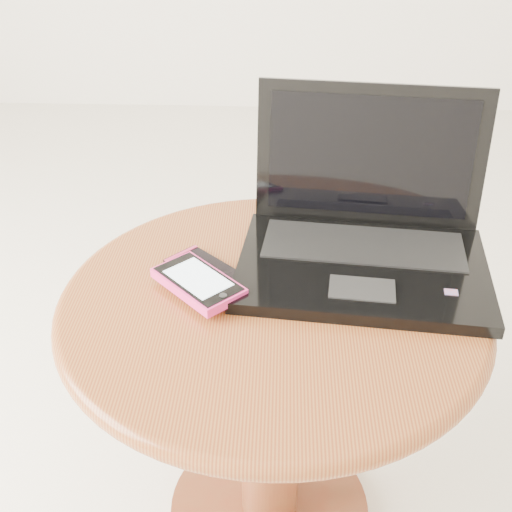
{
  "coord_description": "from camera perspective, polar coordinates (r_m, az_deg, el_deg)",
  "views": [
    {
      "loc": [
        0.04,
        -0.75,
        0.99
      ],
      "look_at": [
        0.01,
        -0.02,
        0.52
      ],
      "focal_mm": 46.43,
      "sensor_mm": 36.0,
      "label": 1
    }
  ],
  "objects": [
    {
      "name": "table",
      "position": [
        0.95,
        1.38,
        -8.25
      ],
      "size": [
        0.58,
        0.58,
        0.46
      ],
      "color": "brown",
      "rests_on": "ground"
    },
    {
      "name": "phone_black",
      "position": [
        0.94,
        -4.52,
        -1.22
      ],
      "size": [
        0.12,
        0.12,
        0.01
      ],
      "color": "black",
      "rests_on": "table"
    },
    {
      "name": "phone_pink",
      "position": [
        0.89,
        -5.0,
        -2.29
      ],
      "size": [
        0.14,
        0.14,
        0.02
      ],
      "color": "#DD2975",
      "rests_on": "phone_black"
    },
    {
      "name": "laptop",
      "position": [
        0.96,
        9.33,
        1.84
      ],
      "size": [
        0.37,
        0.31,
        0.23
      ],
      "color": "black",
      "rests_on": "table"
    }
  ]
}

